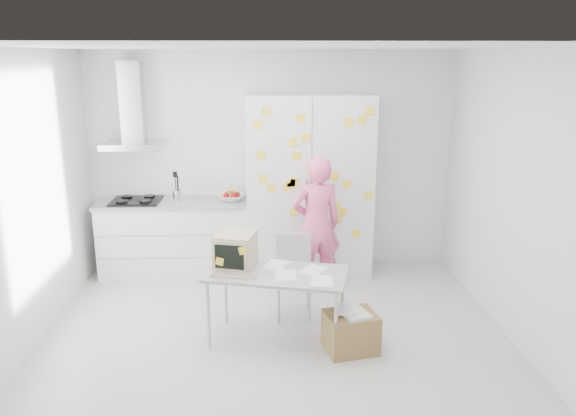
{
  "coord_description": "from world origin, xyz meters",
  "views": [
    {
      "loc": [
        -0.08,
        -4.95,
        2.63
      ],
      "look_at": [
        0.15,
        0.62,
        1.11
      ],
      "focal_mm": 35.0,
      "sensor_mm": 36.0,
      "label": 1
    }
  ],
  "objects_px": {
    "person": "(316,225)",
    "desk": "(250,261)",
    "chair": "(294,271)",
    "cardboard_box": "(351,331)"
  },
  "relations": [
    {
      "from": "desk",
      "to": "chair",
      "type": "height_order",
      "value": "desk"
    },
    {
      "from": "person",
      "to": "chair",
      "type": "bearing_deg",
      "value": 54.22
    },
    {
      "from": "desk",
      "to": "cardboard_box",
      "type": "relative_size",
      "value": 2.66
    },
    {
      "from": "chair",
      "to": "cardboard_box",
      "type": "distance_m",
      "value": 0.97
    },
    {
      "from": "person",
      "to": "desk",
      "type": "xyz_separation_m",
      "value": [
        -0.72,
        -1.11,
        -0.01
      ]
    },
    {
      "from": "person",
      "to": "cardboard_box",
      "type": "height_order",
      "value": "person"
    },
    {
      "from": "desk",
      "to": "person",
      "type": "bearing_deg",
      "value": 70.43
    },
    {
      "from": "person",
      "to": "chair",
      "type": "relative_size",
      "value": 1.85
    },
    {
      "from": "desk",
      "to": "chair",
      "type": "distance_m",
      "value": 0.71
    },
    {
      "from": "person",
      "to": "desk",
      "type": "distance_m",
      "value": 1.32
    }
  ]
}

